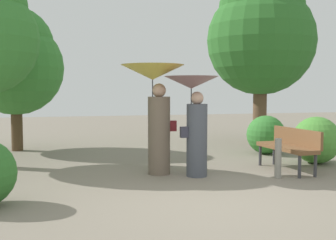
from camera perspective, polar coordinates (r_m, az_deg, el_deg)
ground_plane at (r=6.01m, az=6.53°, el=-11.17°), size 40.00×40.00×0.00m
person_left at (r=7.66m, az=-1.78°, el=3.15°), size 1.18×1.18×2.06m
person_right at (r=7.47m, az=3.64°, el=1.44°), size 0.99×0.99×1.84m
park_bench at (r=8.43m, az=16.60°, el=-3.34°), size 0.58×1.53×0.83m
tree_near_left at (r=11.43m, az=-20.53°, el=7.81°), size 2.47×2.47×3.75m
tree_near_right at (r=12.77m, az=12.84°, el=11.86°), size 3.22×3.22×5.17m
bush_path_left at (r=10.50m, az=13.48°, el=-2.00°), size 0.96×0.96×0.96m
bush_path_right at (r=9.42m, az=19.96°, el=-2.65°), size 1.02×1.02×1.02m
path_marker_post at (r=7.67m, az=15.08°, el=-5.18°), size 0.12×0.12×0.72m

